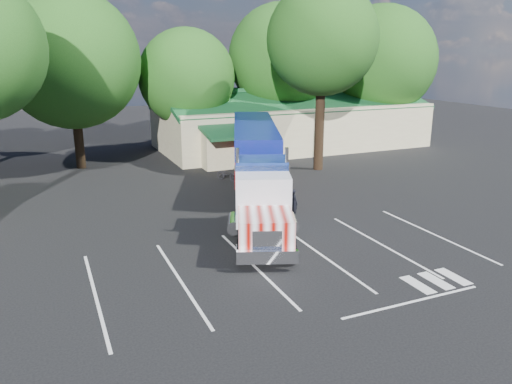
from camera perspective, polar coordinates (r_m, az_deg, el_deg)
name	(u,v)px	position (r m, az deg, el deg)	size (l,w,h in m)	color
ground	(210,223)	(26.24, -5.32, -3.57)	(120.00, 120.00, 0.00)	black
event_hall	(289,123)	(47.00, 3.78, 7.87)	(24.20, 14.12, 5.55)	beige
tree_row_c	(71,60)	(39.85, -20.39, 13.94)	(10.00, 10.00, 13.05)	black
tree_row_d	(187,77)	(42.72, -7.92, 12.86)	(8.00, 8.00, 10.60)	black
tree_row_e	(282,58)	(46.39, 2.96, 15.06)	(9.60, 9.60, 12.90)	black
tree_row_f	(381,61)	(50.66, 14.11, 14.35)	(10.40, 10.40, 13.00)	black
tree_near_right	(322,40)	(37.33, 7.61, 16.89)	(8.00, 8.00, 13.50)	black
semi_truck	(256,157)	(30.53, 0.01, 4.04)	(9.80, 20.15, 4.32)	black
woman	(293,203)	(26.97, 4.29, -1.27)	(0.57, 0.37, 1.55)	black
bicycle	(227,174)	(34.60, -3.33, 2.04)	(0.60, 1.73, 0.91)	black
silver_sedan	(291,147)	(43.11, 4.00, 5.12)	(1.49, 4.27, 1.41)	#AAACB2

